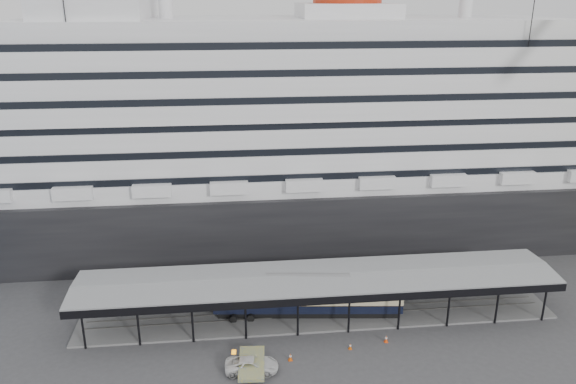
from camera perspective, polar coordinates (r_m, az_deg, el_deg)
The scene contains 8 objects.
ground at distance 64.60m, azimuth 3.72°, elevation -14.61°, with size 200.00×200.00×0.00m, color #3B3B3D.
cruise_ship at distance 87.05m, azimuth 0.45°, elevation 7.67°, with size 130.00×30.00×43.90m.
platform_canopy at distance 67.52m, azimuth 3.04°, elevation -10.59°, with size 56.00×9.18×5.30m.
port_truck at distance 59.43m, azimuth -3.70°, elevation -17.14°, with size 2.49×5.39×1.50m, color silver.
pullman_carriage at distance 67.22m, azimuth 2.03°, elevation -10.45°, with size 22.29×5.11×21.71m.
traffic_cone_left at distance 60.99m, azimuth 0.24°, elevation -16.40°, with size 0.44×0.44×0.83m.
traffic_cone_mid at distance 62.99m, azimuth 6.34°, elevation -15.30°, with size 0.38×0.38×0.70m.
traffic_cone_right at distance 64.57m, azimuth 9.94°, elevation -14.47°, with size 0.44×0.44×0.83m.
Camera 1 is at (-9.75, -52.65, 36.14)m, focal length 35.00 mm.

